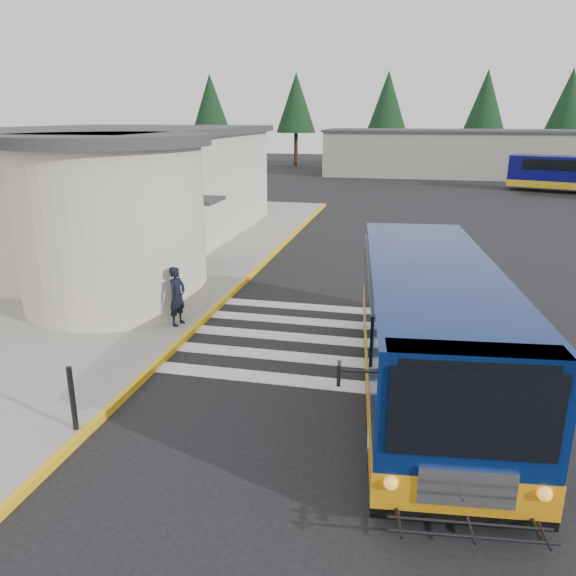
% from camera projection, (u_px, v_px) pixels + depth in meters
% --- Properties ---
extents(ground, '(140.00, 140.00, 0.00)m').
position_uv_depth(ground, '(353.00, 331.00, 14.81)').
color(ground, black).
rests_on(ground, ground).
extents(sidewalk, '(10.00, 34.00, 0.15)m').
position_uv_depth(sidewalk, '(118.00, 270.00, 20.39)').
color(sidewalk, gray).
rests_on(sidewalk, ground).
extents(curb_strip, '(0.12, 34.00, 0.16)m').
position_uv_depth(curb_strip, '(248.00, 278.00, 19.36)').
color(curb_strip, yellow).
rests_on(curb_strip, ground).
extents(station_building, '(12.70, 18.70, 4.80)m').
position_uv_depth(station_building, '(107.00, 189.00, 22.76)').
color(station_building, beige).
rests_on(station_building, ground).
extents(crosswalk, '(8.00, 5.35, 0.01)m').
position_uv_depth(crosswalk, '(329.00, 340.00, 14.17)').
color(crosswalk, silver).
rests_on(crosswalk, ground).
extents(depot_building, '(26.40, 8.40, 4.20)m').
position_uv_depth(depot_building, '(468.00, 153.00, 52.11)').
color(depot_building, gray).
rests_on(depot_building, ground).
extents(tree_line, '(58.40, 4.40, 10.00)m').
position_uv_depth(tree_line, '(468.00, 102.00, 58.14)').
color(tree_line, black).
rests_on(tree_line, ground).
extents(transit_bus, '(3.82, 9.63, 2.66)m').
position_uv_depth(transit_bus, '(428.00, 332.00, 11.25)').
color(transit_bus, '#06184D').
rests_on(transit_bus, ground).
extents(pedestrian_a, '(0.49, 0.64, 1.57)m').
position_uv_depth(pedestrian_a, '(177.00, 296.00, 14.60)').
color(pedestrian_a, black).
rests_on(pedestrian_a, sidewalk).
extents(pedestrian_b, '(0.66, 0.83, 1.68)m').
position_uv_depth(pedestrian_b, '(156.00, 285.00, 15.34)').
color(pedestrian_b, black).
rests_on(pedestrian_b, sidewalk).
extents(bollard, '(0.10, 0.10, 1.19)m').
position_uv_depth(bollard, '(72.00, 399.00, 9.71)').
color(bollard, black).
rests_on(bollard, sidewalk).
extents(far_bus_a, '(9.03, 5.08, 2.25)m').
position_uv_depth(far_bus_a, '(573.00, 172.00, 40.90)').
color(far_bus_a, '#08085D').
rests_on(far_bus_a, ground).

